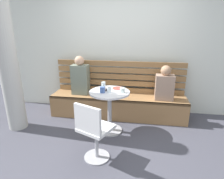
{
  "coord_description": "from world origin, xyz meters",
  "views": [
    {
      "loc": [
        0.46,
        -2.37,
        1.76
      ],
      "look_at": [
        -0.03,
        0.66,
        0.75
      ],
      "focal_mm": 30.47,
      "sensor_mm": 36.0,
      "label": 1
    }
  ],
  "objects_px": {
    "cup_glass_short": "(122,90)",
    "person_adult": "(80,77)",
    "booth_bench": "(118,106)",
    "person_child_left": "(165,85)",
    "plate_small": "(117,88)",
    "cup_glass_tall": "(103,85)",
    "white_chair": "(93,130)",
    "cafe_table": "(110,104)",
    "cup_water_clear": "(109,89)",
    "cup_mug_blue": "(102,90)",
    "phone_on_table": "(107,90)"
  },
  "relations": [
    {
      "from": "cup_glass_short",
      "to": "person_adult",
      "type": "bearing_deg",
      "value": 144.48
    },
    {
      "from": "booth_bench",
      "to": "person_child_left",
      "type": "distance_m",
      "value": 1.03
    },
    {
      "from": "person_child_left",
      "to": "plate_small",
      "type": "height_order",
      "value": "person_child_left"
    },
    {
      "from": "cup_glass_tall",
      "to": "cup_glass_short",
      "type": "bearing_deg",
      "value": -24.01
    },
    {
      "from": "white_chair",
      "to": "person_child_left",
      "type": "relative_size",
      "value": 1.3
    },
    {
      "from": "booth_bench",
      "to": "person_child_left",
      "type": "bearing_deg",
      "value": -2.2
    },
    {
      "from": "cafe_table",
      "to": "person_child_left",
      "type": "bearing_deg",
      "value": 31.4
    },
    {
      "from": "person_child_left",
      "to": "cup_water_clear",
      "type": "xyz_separation_m",
      "value": [
        -0.94,
        -0.64,
        0.07
      ]
    },
    {
      "from": "booth_bench",
      "to": "plate_small",
      "type": "xyz_separation_m",
      "value": [
        0.05,
        -0.44,
        0.52
      ]
    },
    {
      "from": "cup_glass_tall",
      "to": "cup_mug_blue",
      "type": "bearing_deg",
      "value": -83.2
    },
    {
      "from": "booth_bench",
      "to": "person_child_left",
      "type": "relative_size",
      "value": 4.12
    },
    {
      "from": "white_chair",
      "to": "cup_water_clear",
      "type": "height_order",
      "value": "same"
    },
    {
      "from": "plate_small",
      "to": "phone_on_table",
      "type": "xyz_separation_m",
      "value": [
        -0.15,
        -0.12,
        -0.0
      ]
    },
    {
      "from": "cafe_table",
      "to": "person_child_left",
      "type": "distance_m",
      "value": 1.13
    },
    {
      "from": "cafe_table",
      "to": "cup_glass_short",
      "type": "bearing_deg",
      "value": -5.61
    },
    {
      "from": "booth_bench",
      "to": "phone_on_table",
      "type": "relative_size",
      "value": 19.29
    },
    {
      "from": "cup_glass_tall",
      "to": "cup_water_clear",
      "type": "distance_m",
      "value": 0.24
    },
    {
      "from": "cup_water_clear",
      "to": "plate_small",
      "type": "distance_m",
      "value": 0.27
    },
    {
      "from": "person_adult",
      "to": "cup_water_clear",
      "type": "relative_size",
      "value": 7.09
    },
    {
      "from": "phone_on_table",
      "to": "cup_mug_blue",
      "type": "bearing_deg",
      "value": -119.95
    },
    {
      "from": "booth_bench",
      "to": "cafe_table",
      "type": "xyz_separation_m",
      "value": [
        -0.06,
        -0.61,
        0.3
      ]
    },
    {
      "from": "cup_glass_short",
      "to": "white_chair",
      "type": "bearing_deg",
      "value": -110.54
    },
    {
      "from": "white_chair",
      "to": "person_adult",
      "type": "bearing_deg",
      "value": 113.8
    },
    {
      "from": "plate_small",
      "to": "phone_on_table",
      "type": "relative_size",
      "value": 1.21
    },
    {
      "from": "booth_bench",
      "to": "person_adult",
      "type": "relative_size",
      "value": 3.46
    },
    {
      "from": "cup_mug_blue",
      "to": "cup_glass_short",
      "type": "height_order",
      "value": "cup_mug_blue"
    },
    {
      "from": "person_adult",
      "to": "cup_mug_blue",
      "type": "distance_m",
      "value": 0.95
    },
    {
      "from": "person_adult",
      "to": "person_child_left",
      "type": "height_order",
      "value": "person_adult"
    },
    {
      "from": "white_chair",
      "to": "cup_water_clear",
      "type": "distance_m",
      "value": 0.82
    },
    {
      "from": "cup_mug_blue",
      "to": "person_child_left",
      "type": "bearing_deg",
      "value": 31.84
    },
    {
      "from": "booth_bench",
      "to": "cup_mug_blue",
      "type": "bearing_deg",
      "value": -103.39
    },
    {
      "from": "person_adult",
      "to": "cup_glass_tall",
      "type": "distance_m",
      "value": 0.78
    },
    {
      "from": "white_chair",
      "to": "phone_on_table",
      "type": "bearing_deg",
      "value": 87.97
    },
    {
      "from": "cup_mug_blue",
      "to": "cup_glass_short",
      "type": "xyz_separation_m",
      "value": [
        0.32,
        0.05,
        -0.01
      ]
    },
    {
      "from": "cafe_table",
      "to": "cup_glass_short",
      "type": "distance_m",
      "value": 0.34
    },
    {
      "from": "booth_bench",
      "to": "cup_mug_blue",
      "type": "distance_m",
      "value": 0.91
    },
    {
      "from": "person_adult",
      "to": "person_child_left",
      "type": "relative_size",
      "value": 1.19
    },
    {
      "from": "white_chair",
      "to": "plate_small",
      "type": "height_order",
      "value": "white_chair"
    },
    {
      "from": "person_adult",
      "to": "booth_bench",
      "type": "bearing_deg",
      "value": -2.42
    },
    {
      "from": "cup_mug_blue",
      "to": "white_chair",
      "type": "bearing_deg",
      "value": -87.86
    },
    {
      "from": "plate_small",
      "to": "cup_mug_blue",
      "type": "bearing_deg",
      "value": -129.81
    },
    {
      "from": "person_adult",
      "to": "cup_mug_blue",
      "type": "xyz_separation_m",
      "value": [
        0.61,
        -0.72,
        -0.0
      ]
    },
    {
      "from": "person_adult",
      "to": "cup_water_clear",
      "type": "xyz_separation_m",
      "value": [
        0.73,
        -0.71,
        0.0
      ]
    },
    {
      "from": "cup_glass_tall",
      "to": "person_child_left",
      "type": "bearing_deg",
      "value": 22.49
    },
    {
      "from": "cafe_table",
      "to": "phone_on_table",
      "type": "height_order",
      "value": "phone_on_table"
    },
    {
      "from": "white_chair",
      "to": "cup_glass_tall",
      "type": "relative_size",
      "value": 7.08
    },
    {
      "from": "cup_water_clear",
      "to": "cup_mug_blue",
      "type": "height_order",
      "value": "cup_water_clear"
    },
    {
      "from": "cup_glass_short",
      "to": "booth_bench",
      "type": "bearing_deg",
      "value": 103.98
    },
    {
      "from": "plate_small",
      "to": "person_child_left",
      "type": "bearing_deg",
      "value": 25.48
    },
    {
      "from": "person_child_left",
      "to": "cup_glass_tall",
      "type": "distance_m",
      "value": 1.17
    }
  ]
}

